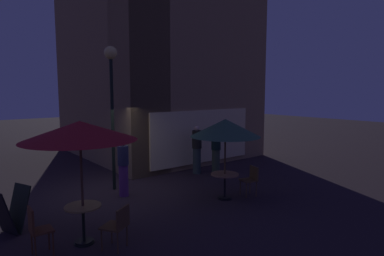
{
  "coord_description": "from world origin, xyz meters",
  "views": [
    {
      "loc": [
        -4.22,
        -8.93,
        3.08
      ],
      "look_at": [
        2.05,
        -1.03,
        1.91
      ],
      "focal_mm": 30.45,
      "sensor_mm": 36.0,
      "label": 1
    }
  ],
  "objects_px": {
    "street_lamp_near_corner": "(111,82)",
    "cafe_chair_0": "(251,178)",
    "patio_umbrella_0": "(225,128)",
    "patron_standing_1": "(216,151)",
    "menu_sandwich_board": "(10,210)",
    "cafe_table_0": "(225,180)",
    "cafe_chair_2": "(118,223)",
    "cafe_table_1": "(83,216)",
    "patio_umbrella_1": "(80,131)",
    "cafe_chair_1": "(36,227)",
    "patron_standing_2": "(197,150)",
    "patron_standing_0": "(123,167)"
  },
  "relations": [
    {
      "from": "patio_umbrella_0",
      "to": "patron_standing_0",
      "type": "bearing_deg",
      "value": 136.51
    },
    {
      "from": "cafe_table_1",
      "to": "patron_standing_1",
      "type": "relative_size",
      "value": 0.45
    },
    {
      "from": "menu_sandwich_board",
      "to": "cafe_table_0",
      "type": "bearing_deg",
      "value": -35.57
    },
    {
      "from": "cafe_table_1",
      "to": "menu_sandwich_board",
      "type": "bearing_deg",
      "value": 126.7
    },
    {
      "from": "patio_umbrella_1",
      "to": "patron_standing_1",
      "type": "xyz_separation_m",
      "value": [
        5.74,
        2.32,
        -1.4
      ]
    },
    {
      "from": "street_lamp_near_corner",
      "to": "patio_umbrella_1",
      "type": "xyz_separation_m",
      "value": [
        -2.06,
        -3.01,
        -1.04
      ]
    },
    {
      "from": "cafe_table_1",
      "to": "cafe_chair_1",
      "type": "xyz_separation_m",
      "value": [
        -0.87,
        0.02,
        0.01
      ]
    },
    {
      "from": "street_lamp_near_corner",
      "to": "cafe_chair_2",
      "type": "xyz_separation_m",
      "value": [
        -1.63,
        -3.67,
        -2.81
      ]
    },
    {
      "from": "patio_umbrella_1",
      "to": "patron_standing_1",
      "type": "relative_size",
      "value": 1.42
    },
    {
      "from": "menu_sandwich_board",
      "to": "patron_standing_1",
      "type": "distance_m",
      "value": 6.87
    },
    {
      "from": "cafe_chair_1",
      "to": "cafe_table_0",
      "type": "bearing_deg",
      "value": 3.13
    },
    {
      "from": "street_lamp_near_corner",
      "to": "patron_standing_0",
      "type": "distance_m",
      "value": 2.6
    },
    {
      "from": "street_lamp_near_corner",
      "to": "cafe_table_1",
      "type": "distance_m",
      "value": 4.57
    },
    {
      "from": "menu_sandwich_board",
      "to": "patron_standing_2",
      "type": "bearing_deg",
      "value": -9.25
    },
    {
      "from": "menu_sandwich_board",
      "to": "cafe_chair_0",
      "type": "relative_size",
      "value": 1.16
    },
    {
      "from": "cafe_table_0",
      "to": "cafe_chair_2",
      "type": "relative_size",
      "value": 0.93
    },
    {
      "from": "cafe_table_0",
      "to": "patron_standing_2",
      "type": "relative_size",
      "value": 0.44
    },
    {
      "from": "cafe_chair_1",
      "to": "patio_umbrella_0",
      "type": "bearing_deg",
      "value": 3.13
    },
    {
      "from": "street_lamp_near_corner",
      "to": "patron_standing_1",
      "type": "relative_size",
      "value": 2.51
    },
    {
      "from": "cafe_chair_0",
      "to": "patron_standing_1",
      "type": "distance_m",
      "value": 2.51
    },
    {
      "from": "patron_standing_0",
      "to": "patron_standing_1",
      "type": "relative_size",
      "value": 0.96
    },
    {
      "from": "cafe_table_0",
      "to": "cafe_table_1",
      "type": "height_order",
      "value": "cafe_table_1"
    },
    {
      "from": "street_lamp_near_corner",
      "to": "cafe_chair_0",
      "type": "bearing_deg",
      "value": -46.45
    },
    {
      "from": "cafe_chair_1",
      "to": "patron_standing_2",
      "type": "distance_m",
      "value": 6.84
    },
    {
      "from": "cafe_table_0",
      "to": "patron_standing_0",
      "type": "bearing_deg",
      "value": 136.51
    },
    {
      "from": "patron_standing_0",
      "to": "patron_standing_1",
      "type": "bearing_deg",
      "value": 119.78
    },
    {
      "from": "street_lamp_near_corner",
      "to": "patio_umbrella_0",
      "type": "bearing_deg",
      "value": -53.6
    },
    {
      "from": "patron_standing_0",
      "to": "patron_standing_2",
      "type": "distance_m",
      "value": 3.39
    },
    {
      "from": "cafe_chair_1",
      "to": "menu_sandwich_board",
      "type": "bearing_deg",
      "value": 99.04
    },
    {
      "from": "street_lamp_near_corner",
      "to": "patron_standing_1",
      "type": "bearing_deg",
      "value": -10.65
    },
    {
      "from": "cafe_table_0",
      "to": "patio_umbrella_0",
      "type": "height_order",
      "value": "patio_umbrella_0"
    },
    {
      "from": "menu_sandwich_board",
      "to": "cafe_table_0",
      "type": "relative_size",
      "value": 1.26
    },
    {
      "from": "menu_sandwich_board",
      "to": "patio_umbrella_1",
      "type": "bearing_deg",
      "value": -75.54
    },
    {
      "from": "patio_umbrella_0",
      "to": "cafe_chair_0",
      "type": "bearing_deg",
      "value": -16.32
    },
    {
      "from": "patron_standing_0",
      "to": "cafe_table_1",
      "type": "bearing_deg",
      "value": -13.65
    },
    {
      "from": "menu_sandwich_board",
      "to": "patio_umbrella_0",
      "type": "distance_m",
      "value": 5.56
    },
    {
      "from": "patio_umbrella_0",
      "to": "cafe_chair_1",
      "type": "xyz_separation_m",
      "value": [
        -5.0,
        -0.18,
        -1.46
      ]
    },
    {
      "from": "patio_umbrella_0",
      "to": "cafe_chair_1",
      "type": "bearing_deg",
      "value": -177.94
    },
    {
      "from": "patio_umbrella_0",
      "to": "patron_standing_1",
      "type": "xyz_separation_m",
      "value": [
        1.6,
        2.12,
        -1.15
      ]
    },
    {
      "from": "menu_sandwich_board",
      "to": "patio_umbrella_0",
      "type": "xyz_separation_m",
      "value": [
        5.2,
        -1.23,
        1.52
      ]
    },
    {
      "from": "street_lamp_near_corner",
      "to": "cafe_table_1",
      "type": "height_order",
      "value": "street_lamp_near_corner"
    },
    {
      "from": "cafe_table_0",
      "to": "patron_standing_2",
      "type": "distance_m",
      "value": 2.98
    },
    {
      "from": "cafe_table_0",
      "to": "patio_umbrella_1",
      "type": "height_order",
      "value": "patio_umbrella_1"
    },
    {
      "from": "patron_standing_2",
      "to": "patio_umbrella_0",
      "type": "bearing_deg",
      "value": -38.6
    },
    {
      "from": "patron_standing_0",
      "to": "street_lamp_near_corner",
      "type": "bearing_deg",
      "value": -156.33
    },
    {
      "from": "menu_sandwich_board",
      "to": "cafe_table_1",
      "type": "bearing_deg",
      "value": -75.54
    },
    {
      "from": "patio_umbrella_0",
      "to": "cafe_chair_2",
      "type": "xyz_separation_m",
      "value": [
        -3.7,
        -0.86,
        -1.51
      ]
    },
    {
      "from": "cafe_chair_1",
      "to": "patron_standing_1",
      "type": "xyz_separation_m",
      "value": [
        6.61,
        2.3,
        0.31
      ]
    },
    {
      "from": "street_lamp_near_corner",
      "to": "cafe_table_0",
      "type": "height_order",
      "value": "street_lamp_near_corner"
    },
    {
      "from": "cafe_table_1",
      "to": "patron_standing_2",
      "type": "height_order",
      "value": "patron_standing_2"
    }
  ]
}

